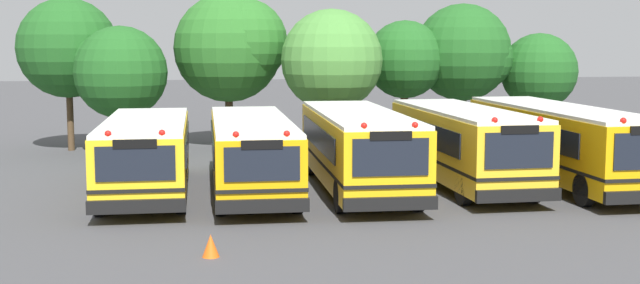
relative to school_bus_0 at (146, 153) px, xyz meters
name	(u,v)px	position (x,y,z in m)	size (l,w,h in m)	color
ground_plane	(359,189)	(6.88, -0.16, -1.34)	(160.00, 160.00, 0.00)	#424244
school_bus_0	(146,153)	(0.00, 0.00, 0.00)	(2.69, 9.27, 2.54)	yellow
school_bus_1	(251,151)	(3.34, 0.06, -0.01)	(2.69, 10.36, 2.51)	#EAA80C
school_bus_2	(358,147)	(6.80, -0.22, 0.09)	(2.86, 10.30, 2.71)	yellow
school_bus_3	(463,143)	(10.48, -0.01, 0.10)	(2.62, 9.51, 2.75)	yellow
school_bus_4	(559,141)	(13.96, 0.05, 0.11)	(2.60, 11.17, 2.76)	#EAA80C
tree_0	(67,48)	(-3.92, 11.47, 3.22)	(4.42, 4.42, 6.79)	#4C3823
tree_1	(117,71)	(-1.65, 9.77, 2.28)	(4.01, 3.98, 5.54)	#4C3823
tree_2	(234,46)	(3.43, 11.48, 3.32)	(5.18, 4.97, 7.06)	#4C3823
tree_3	(332,61)	(7.62, 9.18, 2.66)	(4.47, 4.47, 6.29)	#4C3823
tree_4	(407,60)	(11.45, 10.79, 2.68)	(3.70, 3.62, 5.84)	#4C3823
tree_5	(467,54)	(14.38, 10.95, 2.94)	(4.61, 4.59, 6.65)	#4C3823
tree_6	(537,70)	(17.77, 10.64, 2.18)	(3.62, 3.62, 5.26)	#4C3823
traffic_cone	(211,246)	(1.79, -8.01, -1.08)	(0.40, 0.40, 0.52)	#EA5914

